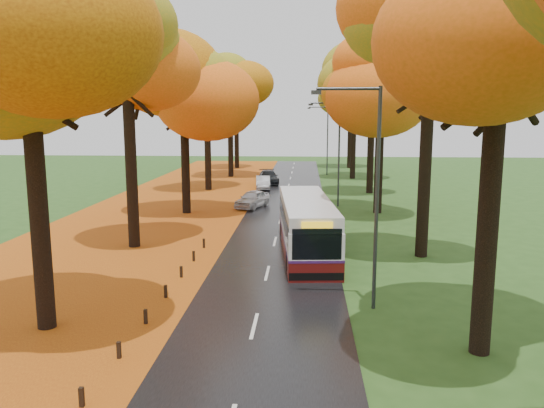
# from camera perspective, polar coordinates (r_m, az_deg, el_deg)

# --- Properties ---
(road) EXTENTS (6.50, 90.00, 0.04)m
(road) POSITION_cam_1_polar(r_m,az_deg,el_deg) (36.46, 0.96, -1.49)
(road) COLOR black
(road) RESTS_ON ground
(centre_line) EXTENTS (0.12, 90.00, 0.01)m
(centre_line) POSITION_cam_1_polar(r_m,az_deg,el_deg) (36.46, 0.96, -1.46)
(centre_line) COLOR silver
(centre_line) RESTS_ON road
(leaf_verge) EXTENTS (12.00, 90.00, 0.02)m
(leaf_verge) POSITION_cam_1_polar(r_m,az_deg,el_deg) (37.95, -12.75, -1.31)
(leaf_verge) COLOR maroon
(leaf_verge) RESTS_ON ground
(leaf_drift) EXTENTS (0.90, 90.00, 0.01)m
(leaf_drift) POSITION_cam_1_polar(r_m,az_deg,el_deg) (36.72, -3.80, -1.40)
(leaf_drift) COLOR #C86C14
(leaf_drift) RESTS_ON road
(trees_left) EXTENTS (9.20, 74.00, 13.88)m
(trees_left) POSITION_cam_1_polar(r_m,az_deg,el_deg) (38.91, -9.77, 13.15)
(trees_left) COLOR black
(trees_left) RESTS_ON ground
(trees_right) EXTENTS (9.30, 74.20, 13.96)m
(trees_right) POSITION_cam_1_polar(r_m,az_deg,el_deg) (38.16, 12.30, 13.37)
(trees_right) COLOR black
(trees_right) RESTS_ON ground
(bollard_row) EXTENTS (0.11, 23.51, 0.52)m
(bollard_row) POSITION_cam_1_polar(r_m,az_deg,el_deg) (17.69, -14.70, -13.21)
(bollard_row) COLOR black
(bollard_row) RESTS_ON ground
(streetlamp_near) EXTENTS (2.45, 0.18, 8.00)m
(streetlamp_near) POSITION_cam_1_polar(r_m,az_deg,el_deg) (19.02, 10.52, 2.46)
(streetlamp_near) COLOR #333538
(streetlamp_near) RESTS_ON ground
(streetlamp_mid) EXTENTS (2.45, 0.18, 8.00)m
(streetlamp_mid) POSITION_cam_1_polar(r_m,az_deg,el_deg) (40.88, 6.88, 6.27)
(streetlamp_mid) COLOR #333538
(streetlamp_mid) RESTS_ON ground
(streetlamp_far) EXTENTS (2.45, 0.18, 8.00)m
(streetlamp_far) POSITION_cam_1_polar(r_m,az_deg,el_deg) (62.83, 5.76, 7.42)
(streetlamp_far) COLOR #333538
(streetlamp_far) RESTS_ON ground
(bus) EXTENTS (3.25, 10.58, 2.74)m
(bus) POSITION_cam_1_polar(r_m,az_deg,el_deg) (27.22, 3.71, -2.19)
(bus) COLOR #510E0C
(bus) RESTS_ON road
(car_white) EXTENTS (2.76, 4.14, 1.31)m
(car_white) POSITION_cam_1_polar(r_m,az_deg,el_deg) (40.34, -2.12, 0.55)
(car_white) COLOR silver
(car_white) RESTS_ON road
(car_silver) EXTENTS (1.63, 3.83, 1.23)m
(car_silver) POSITION_cam_1_polar(r_m,az_deg,el_deg) (50.37, -0.96, 2.31)
(car_silver) COLOR #929499
(car_silver) RESTS_ON road
(car_dark) EXTENTS (2.57, 4.84, 1.34)m
(car_dark) POSITION_cam_1_polar(r_m,az_deg,el_deg) (54.34, -0.38, 2.90)
(car_dark) COLOR black
(car_dark) RESTS_ON road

